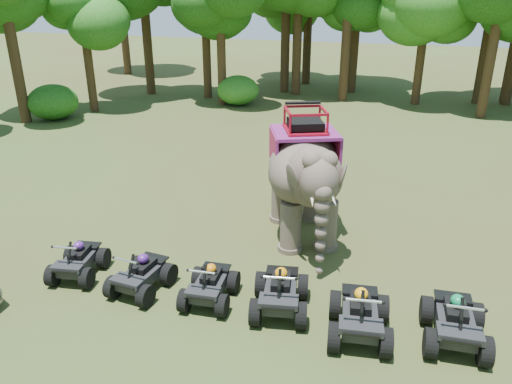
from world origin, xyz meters
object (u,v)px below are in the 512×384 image
atv_3 (280,287)px  atv_5 (456,316)px  atv_2 (210,280)px  atv_4 (360,309)px  atv_0 (77,256)px  atv_1 (141,270)px  elephant (304,173)px

atv_3 → atv_5: size_ratio=0.98×
atv_2 → atv_3: 1.72m
atv_2 → atv_4: bearing=-7.8°
atv_4 → atv_3: bearing=162.1°
atv_0 → atv_3: 5.41m
atv_5 → atv_2: bearing=178.0°
atv_1 → atv_5: size_ratio=0.89×
atv_2 → atv_3: size_ratio=0.89×
atv_0 → atv_3: atv_3 is taller
atv_0 → atv_5: 9.23m
elephant → atv_4: elephant is taller
atv_1 → atv_5: 7.32m
elephant → atv_2: (-1.40, -4.08, -1.40)m
atv_1 → atv_4: 5.36m
atv_1 → atv_5: bearing=7.7°
atv_2 → atv_3: atv_3 is taller
elephant → atv_0: bearing=-163.8°
atv_1 → atv_3: (3.50, 0.19, 0.06)m
atv_0 → atv_1: atv_1 is taller
atv_4 → atv_5: (1.96, 0.34, -0.01)m
atv_0 → atv_2: 3.70m
atv_0 → atv_4: 7.27m
atv_2 → atv_5: (5.53, 0.10, 0.08)m
elephant → atv_3: 4.19m
atv_5 → atv_3: bearing=176.8°
elephant → atv_5: 5.88m
elephant → atv_4: bearing=-85.4°
elephant → atv_0: (-5.10, -4.01, -1.40)m
atv_4 → atv_1: bearing=171.2°
elephant → atv_1: elephant is taller
atv_3 → atv_4: (1.86, -0.36, 0.02)m
atv_0 → atv_5: bearing=-8.4°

